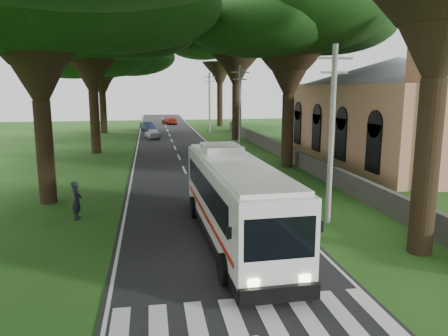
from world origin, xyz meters
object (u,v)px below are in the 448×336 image
distant_car_b (147,126)px  pedestrian (77,200)px  pole_far (210,102)px  church (396,102)px  pole_near (332,133)px  pole_mid (240,109)px  coach_bus (234,199)px  distant_car_c (170,120)px  distant_car_a (152,133)px

distant_car_b → pedestrian: size_ratio=1.99×
pole_far → pedestrian: bearing=-107.0°
pedestrian → distant_car_b: bearing=0.4°
church → pole_near: (-12.36, -15.55, -0.73)m
pole_mid → pole_far: size_ratio=1.00×
distant_car_b → coach_bus: bearing=-102.5°
pole_far → church: bearing=-63.2°
church → pole_mid: church is taller
church → pole_mid: size_ratio=3.00×
distant_car_b → distant_car_c: distant_car_b is taller
coach_bus → distant_car_a: (-2.97, 36.16, -1.15)m
pedestrian → pole_mid: bearing=-28.6°
distant_car_a → pedestrian: 32.23m
pole_near → pole_mid: size_ratio=1.00×
distant_car_c → pedestrian: 52.27m
coach_bus → pole_far: bearing=81.8°
pole_far → distant_car_b: pole_far is taller
pole_near → distant_car_a: (-7.67, 34.54, -3.55)m
coach_bus → distant_car_b: size_ratio=3.09×
pole_mid → pole_near: bearing=-90.0°
distant_car_a → coach_bus: bearing=83.8°
coach_bus → distant_car_b: 46.37m
coach_bus → distant_car_b: coach_bus is taller
church → coach_bus: 24.41m
pole_near → pole_mid: 20.00m
coach_bus → distant_car_b: bearing=92.7°
distant_car_a → pedestrian: pedestrian is taller
church → pole_mid: (-12.36, 4.45, -0.73)m
pole_far → distant_car_a: pole_far is taller
distant_car_b → pedestrian: 42.18m
church → pole_near: church is taller
pole_far → distant_car_b: size_ratio=2.18×
distant_car_b → church: bearing=-71.6°
distant_car_a → distant_car_b: 10.08m
coach_bus → distant_car_c: coach_bus is taller
church → distant_car_c: church is taller
pole_far → coach_bus: bearing=-96.4°
distant_car_a → pole_mid: bearing=106.9°
distant_car_b → pedestrian: bearing=-111.3°
pole_near → pole_far: bearing=90.0°
coach_bus → distant_car_c: bearing=88.2°
church → distant_car_b: 35.90m
church → pole_far: size_ratio=3.00×
pole_far → distant_car_c: 15.53m
pole_far → coach_bus: size_ratio=0.71×
pole_near → distant_car_b: (-8.29, 44.59, -3.55)m
pole_near → church: bearing=51.5°
distant_car_c → coach_bus: bearing=74.1°
distant_car_b → pedestrian: (-3.17, -42.06, 0.29)m
distant_car_b → pole_far: bearing=-46.0°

